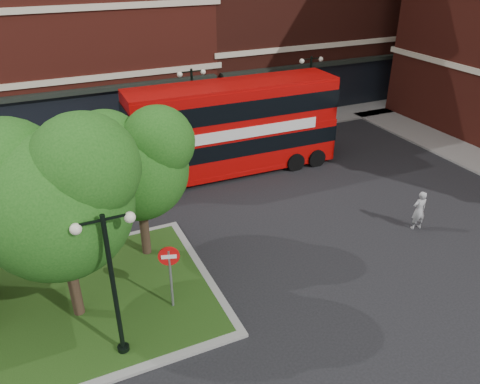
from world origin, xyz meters
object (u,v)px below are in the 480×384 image
woman (419,210)px  car_silver (129,145)px  car_white (210,137)px  bus (234,122)px

woman → car_silver: woman is taller
car_white → bus: bearing=-178.0°
bus → car_silver: 6.91m
bus → car_white: (0.00, 3.63, -2.12)m
bus → woman: size_ratio=6.23×
car_white → woman: bearing=-156.4°
woman → car_silver: (-9.74, 13.34, -0.21)m
woman → car_white: woman is taller
bus → car_silver: bearing=138.1°
bus → car_white: 4.21m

